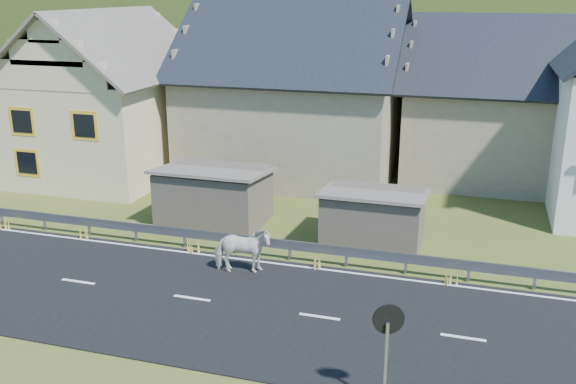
% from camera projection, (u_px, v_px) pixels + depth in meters
% --- Properties ---
extents(ground, '(160.00, 160.00, 0.00)m').
position_uv_depth(ground, '(192.00, 299.00, 19.51)').
color(ground, '#3B4C1B').
rests_on(ground, ground).
extents(road, '(60.00, 7.00, 0.04)m').
position_uv_depth(road, '(192.00, 299.00, 19.51)').
color(road, black).
rests_on(road, ground).
extents(lane_markings, '(60.00, 6.60, 0.01)m').
position_uv_depth(lane_markings, '(192.00, 298.00, 19.50)').
color(lane_markings, silver).
rests_on(lane_markings, road).
extents(guardrail, '(28.10, 0.09, 0.75)m').
position_uv_depth(guardrail, '(236.00, 239.00, 22.70)').
color(guardrail, '#93969B').
rests_on(guardrail, ground).
extents(shed_left, '(4.30, 3.30, 2.40)m').
position_uv_depth(shed_left, '(214.00, 196.00, 25.67)').
color(shed_left, '#65584B').
rests_on(shed_left, ground).
extents(shed_right, '(3.80, 2.90, 2.20)m').
position_uv_depth(shed_right, '(373.00, 219.00, 23.44)').
color(shed_right, '#65584B').
rests_on(shed_right, ground).
extents(house_cream, '(7.80, 9.80, 8.30)m').
position_uv_depth(house_cream, '(107.00, 87.00, 31.91)').
color(house_cream, beige).
rests_on(house_cream, ground).
extents(house_stone_a, '(10.80, 9.80, 8.90)m').
position_uv_depth(house_stone_a, '(297.00, 81.00, 32.08)').
color(house_stone_a, gray).
rests_on(house_stone_a, ground).
extents(house_stone_b, '(9.80, 8.80, 8.10)m').
position_uv_depth(house_stone_b, '(505.00, 92.00, 31.26)').
color(house_stone_b, gray).
rests_on(house_stone_b, ground).
extents(mountain, '(440.00, 280.00, 260.00)m').
position_uv_depth(mountain, '(471.00, 93.00, 188.42)').
color(mountain, '#223414').
rests_on(mountain, ground).
extents(conifer_patch, '(76.00, 50.00, 28.00)m').
position_uv_depth(conifer_patch, '(174.00, 5.00, 133.28)').
color(conifer_patch, black).
rests_on(conifer_patch, ground).
extents(horse, '(1.30, 2.06, 1.61)m').
position_uv_depth(horse, '(242.00, 250.00, 21.03)').
color(horse, silver).
rests_on(horse, road).
extents(traffic_mirror, '(0.68, 0.31, 2.55)m').
position_uv_depth(traffic_mirror, '(388.00, 333.00, 13.96)').
color(traffic_mirror, '#93969B').
rests_on(traffic_mirror, ground).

